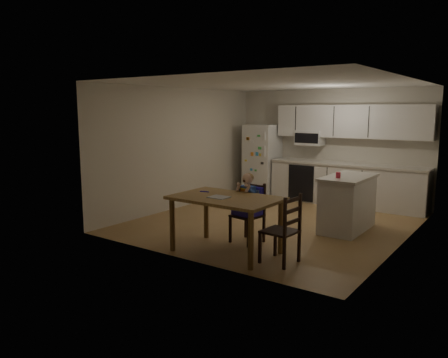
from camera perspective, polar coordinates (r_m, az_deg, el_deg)
The scene contains 10 objects.
room at distance 8.33m, azimuth 8.37°, elevation 3.45°, with size 4.52×5.01×2.51m.
refrigerator at distance 10.57m, azimuth 5.00°, elevation 2.50°, with size 0.72×0.70×1.70m, color silver.
kitchen_run at distance 9.78m, azimuth 15.68°, elevation 1.83°, with size 3.37×0.62×2.15m.
kitchen_island at distance 7.75m, azimuth 15.84°, elevation -3.03°, with size 0.66×1.27×0.94m.
red_cup at distance 7.40m, azimuth 14.69°, elevation 0.50°, with size 0.08×0.08×0.10m, color #DE2A45.
dining_table at distance 6.25m, azimuth 0.25°, elevation -3.33°, with size 1.52×0.98×0.82m.
napkin at distance 6.18m, azimuth -0.67°, elevation -2.38°, with size 0.27×0.24×0.01m, color #A6A6AB.
toddler_spoon at distance 6.60m, azimuth -2.67°, elevation -1.64°, with size 0.02×0.02×0.12m, color #3325D1.
chair_booster at distance 6.76m, azimuth 3.31°, elevation -2.82°, with size 0.46×0.46×1.09m.
chair_side at distance 5.85m, azimuth 8.12°, elevation -5.99°, with size 0.45×0.45×0.95m.
Camera 1 is at (3.78, -6.90, 2.04)m, focal length 35.00 mm.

